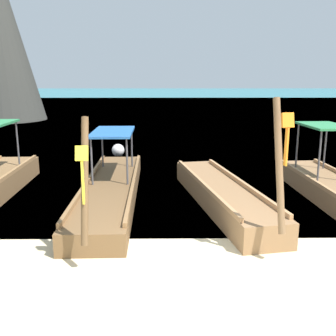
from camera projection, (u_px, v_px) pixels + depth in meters
name	position (u px, v px, depth m)	size (l,w,h in m)	color
ground	(171.00, 289.00, 5.87)	(120.00, 120.00, 0.00)	beige
sea_water	(164.00, 97.00, 66.15)	(120.00, 120.00, 0.00)	#147A89
longtail_boat_yellow_ribbon	(111.00, 189.00, 10.16)	(1.43, 7.43, 2.51)	brown
longtail_boat_orange_ribbon	(222.00, 195.00, 9.63)	(2.04, 6.03, 2.82)	olive
longtail_boat_violet_ribbon	(330.00, 187.00, 10.24)	(1.40, 5.41, 2.35)	olive
mooring_buoy_near	(118.00, 150.00, 15.76)	(0.51, 0.51, 0.51)	white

